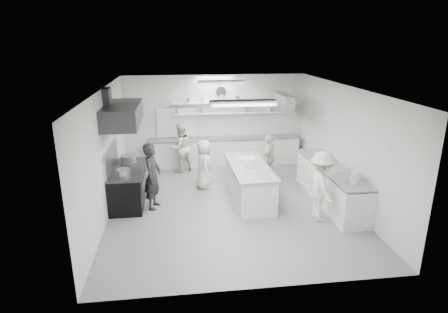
{
  "coord_description": "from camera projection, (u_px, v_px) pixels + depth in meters",
  "views": [
    {
      "loc": [
        -1.28,
        -8.84,
        4.12
      ],
      "look_at": [
        -0.06,
        0.6,
        1.11
      ],
      "focal_mm": 29.93,
      "sensor_mm": 36.0,
      "label": 1
    }
  ],
  "objects": [
    {
      "name": "back_counter",
      "position": [
        225.0,
        151.0,
        12.68
      ],
      "size": [
        5.0,
        0.6,
        0.92
      ],
      "primitive_type": "cube",
      "color": "silver",
      "rests_on": "floor"
    },
    {
      "name": "shelf_upper",
      "position": [
        236.0,
        102.0,
        12.39
      ],
      "size": [
        4.2,
        0.26,
        0.04
      ],
      "primitive_type": "cube",
      "color": "silver",
      "rests_on": "wall_back"
    },
    {
      "name": "light_fixture_rear",
      "position": [
        221.0,
        82.0,
        10.57
      ],
      "size": [
        1.3,
        0.25,
        0.1
      ],
      "primitive_type": "cube",
      "color": "silver",
      "rests_on": "ceiling"
    },
    {
      "name": "wall_right",
      "position": [
        344.0,
        145.0,
        9.66
      ],
      "size": [
        0.04,
        7.0,
        3.0
      ],
      "primitive_type": "cube",
      "color": "beige",
      "rests_on": "floor"
    },
    {
      "name": "exhaust_hood",
      "position": [
        122.0,
        115.0,
        9.11
      ],
      "size": [
        0.85,
        2.0,
        0.5
      ],
      "primitive_type": "cube",
      "color": "#313135",
      "rests_on": "wall_left"
    },
    {
      "name": "bowl_island_b",
      "position": [
        242.0,
        160.0,
        10.31
      ],
      "size": [
        0.27,
        0.27,
        0.06
      ],
      "primitive_type": "imported",
      "rotation": [
        0.0,
        0.0,
        0.43
      ],
      "color": "silver",
      "rests_on": "prep_island"
    },
    {
      "name": "wall_clock",
      "position": [
        221.0,
        92.0,
        12.31
      ],
      "size": [
        0.32,
        0.05,
        0.32
      ],
      "primitive_type": "cylinder",
      "rotation": [
        1.57,
        0.0,
        0.0
      ],
      "color": "white",
      "rests_on": "wall_back"
    },
    {
      "name": "floor",
      "position": [
        229.0,
        204.0,
        9.76
      ],
      "size": [
        6.0,
        7.0,
        0.02
      ],
      "primitive_type": "cube",
      "color": "gray",
      "rests_on": "ground"
    },
    {
      "name": "prep_island",
      "position": [
        249.0,
        183.0,
        9.94
      ],
      "size": [
        0.96,
        2.44,
        0.89
      ],
      "primitive_type": "cube",
      "rotation": [
        0.0,
        0.0,
        0.02
      ],
      "color": "silver",
      "rests_on": "floor"
    },
    {
      "name": "cook_island_right",
      "position": [
        269.0,
        158.0,
        11.12
      ],
      "size": [
        0.7,
        0.91,
        1.44
      ],
      "primitive_type": "imported",
      "rotation": [
        0.0,
        0.0,
        -2.04
      ],
      "color": "silver",
      "rests_on": "floor"
    },
    {
      "name": "stove",
      "position": [
        128.0,
        187.0,
        9.68
      ],
      "size": [
        0.8,
        1.8,
        0.9
      ],
      "primitive_type": "cube",
      "color": "black",
      "rests_on": "floor"
    },
    {
      "name": "cook_island_left",
      "position": [
        204.0,
        164.0,
        10.61
      ],
      "size": [
        0.47,
        0.7,
        1.41
      ],
      "primitive_type": "imported",
      "rotation": [
        0.0,
        0.0,
        1.6
      ],
      "color": "silver",
      "rests_on": "floor"
    },
    {
      "name": "wall_front",
      "position": [
        260.0,
        209.0,
        5.99
      ],
      "size": [
        6.0,
        0.04,
        3.0
      ],
      "primitive_type": "cube",
      "color": "beige",
      "rests_on": "floor"
    },
    {
      "name": "wall_left",
      "position": [
        106.0,
        153.0,
        8.94
      ],
      "size": [
        0.04,
        7.0,
        3.0
      ],
      "primitive_type": "cube",
      "color": "beige",
      "rests_on": "floor"
    },
    {
      "name": "bowl_right",
      "position": [
        338.0,
        172.0,
        9.25
      ],
      "size": [
        0.26,
        0.26,
        0.05
      ],
      "primitive_type": "imported",
      "rotation": [
        0.0,
        0.0,
        0.26
      ],
      "color": "silver",
      "rests_on": "right_counter"
    },
    {
      "name": "stove_pot",
      "position": [
        128.0,
        160.0,
        9.92
      ],
      "size": [
        0.41,
        0.41,
        0.25
      ],
      "primitive_type": "cylinder",
      "color": "#999A9F",
      "rests_on": "stove"
    },
    {
      "name": "cook_right",
      "position": [
        322.0,
        186.0,
        8.68
      ],
      "size": [
        0.64,
        1.09,
        1.67
      ],
      "primitive_type": "imported",
      "rotation": [
        0.0,
        0.0,
        1.59
      ],
      "color": "silver",
      "rests_on": "floor"
    },
    {
      "name": "ceiling",
      "position": [
        230.0,
        88.0,
        8.84
      ],
      "size": [
        6.0,
        7.0,
        0.02
      ],
      "primitive_type": "cube",
      "color": "white",
      "rests_on": "wall_back"
    },
    {
      "name": "cook_back",
      "position": [
        180.0,
        148.0,
        11.9
      ],
      "size": [
        0.97,
        0.9,
        1.59
      ],
      "primitive_type": "imported",
      "rotation": [
        0.0,
        0.0,
        -2.64
      ],
      "color": "silver",
      "rests_on": "floor"
    },
    {
      "name": "pass_through_window",
      "position": [
        176.0,
        122.0,
        12.45
      ],
      "size": [
        1.3,
        0.04,
        1.0
      ],
      "primitive_type": "cube",
      "color": "black",
      "rests_on": "wall_back"
    },
    {
      "name": "bowl_island_a",
      "position": [
        250.0,
        168.0,
        9.66
      ],
      "size": [
        0.34,
        0.34,
        0.06
      ],
      "primitive_type": "imported",
      "rotation": [
        0.0,
        0.0,
        -0.38
      ],
      "color": "#999A9F",
      "rests_on": "prep_island"
    },
    {
      "name": "pot_rack",
      "position": [
        283.0,
        100.0,
        11.57
      ],
      "size": [
        0.3,
        1.6,
        0.4
      ],
      "primitive_type": "cube",
      "color": "#999A9F",
      "rests_on": "ceiling"
    },
    {
      "name": "cook_stove",
      "position": [
        153.0,
        176.0,
        9.29
      ],
      "size": [
        0.54,
        0.69,
        1.69
      ],
      "primitive_type": "imported",
      "rotation": [
        0.0,
        0.0,
        1.33
      ],
      "color": "#232328",
      "rests_on": "floor"
    },
    {
      "name": "shelf_lower",
      "position": [
        236.0,
        113.0,
        12.5
      ],
      "size": [
        4.2,
        0.26,
        0.04
      ],
      "primitive_type": "cube",
      "color": "silver",
      "rests_on": "wall_back"
    },
    {
      "name": "wall_back",
      "position": [
        215.0,
        120.0,
        12.61
      ],
      "size": [
        6.0,
        0.04,
        3.0
      ],
      "primitive_type": "cube",
      "color": "beige",
      "rests_on": "floor"
    },
    {
      "name": "right_counter",
      "position": [
        331.0,
        185.0,
        9.74
      ],
      "size": [
        0.74,
        3.3,
        0.94
      ],
      "primitive_type": "cube",
      "color": "silver",
      "rests_on": "floor"
    },
    {
      "name": "light_fixture_front",
      "position": [
        243.0,
        103.0,
        7.16
      ],
      "size": [
        1.3,
        0.25,
        0.1
      ],
      "primitive_type": "cube",
      "color": "silver",
      "rests_on": "ceiling"
    }
  ]
}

